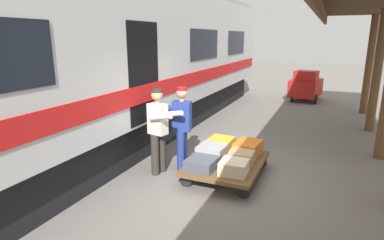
{
  "coord_description": "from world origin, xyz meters",
  "views": [
    {
      "loc": [
        -1.41,
        5.49,
        2.65
      ],
      "look_at": [
        0.9,
        0.19,
        1.15
      ],
      "focal_mm": 29.9,
      "sensor_mm": 36.0,
      "label": 1
    }
  ],
  "objects_px": {
    "suitcase_orange_carryall": "(248,148)",
    "suitcase_slate_roller": "(203,163)",
    "baggage_tug": "(306,86)",
    "suitcase_tan_vintage": "(242,157)",
    "suitcase_cream_canvas": "(234,167)",
    "porter_by_door": "(159,129)",
    "suitcase_gray_aluminum": "(212,152)",
    "train_car": "(85,65)",
    "luggage_cart": "(226,163)",
    "suitcase_yellow_case": "(220,145)",
    "porter_in_overalls": "(181,125)"
  },
  "relations": [
    {
      "from": "luggage_cart",
      "to": "porter_by_door",
      "type": "xyz_separation_m",
      "value": [
        1.27,
        0.39,
        0.66
      ]
    },
    {
      "from": "baggage_tug",
      "to": "porter_in_overalls",
      "type": "bearing_deg",
      "value": 78.74
    },
    {
      "from": "baggage_tug",
      "to": "suitcase_tan_vintage",
      "type": "bearing_deg",
      "value": 86.98
    },
    {
      "from": "suitcase_tan_vintage",
      "to": "suitcase_cream_canvas",
      "type": "relative_size",
      "value": 1.02
    },
    {
      "from": "suitcase_gray_aluminum",
      "to": "suitcase_yellow_case",
      "type": "distance_m",
      "value": 0.5
    },
    {
      "from": "suitcase_orange_carryall",
      "to": "suitcase_slate_roller",
      "type": "relative_size",
      "value": 1.05
    },
    {
      "from": "train_car",
      "to": "luggage_cart",
      "type": "relative_size",
      "value": 10.41
    },
    {
      "from": "suitcase_tan_vintage",
      "to": "suitcase_cream_canvas",
      "type": "xyz_separation_m",
      "value": [
        0.0,
        0.5,
        -0.0
      ]
    },
    {
      "from": "suitcase_gray_aluminum",
      "to": "porter_in_overalls",
      "type": "bearing_deg",
      "value": -1.17
    },
    {
      "from": "train_car",
      "to": "suitcase_tan_vintage",
      "type": "bearing_deg",
      "value": -178.17
    },
    {
      "from": "train_car",
      "to": "suitcase_gray_aluminum",
      "type": "distance_m",
      "value": 3.34
    },
    {
      "from": "suitcase_gray_aluminum",
      "to": "suitcase_cream_canvas",
      "type": "bearing_deg",
      "value": 140.15
    },
    {
      "from": "suitcase_slate_roller",
      "to": "suitcase_orange_carryall",
      "type": "bearing_deg",
      "value": -120.93
    },
    {
      "from": "suitcase_tan_vintage",
      "to": "baggage_tug",
      "type": "xyz_separation_m",
      "value": [
        -0.46,
        -8.76,
        0.19
      ]
    },
    {
      "from": "suitcase_tan_vintage",
      "to": "baggage_tug",
      "type": "relative_size",
      "value": 0.26
    },
    {
      "from": "suitcase_gray_aluminum",
      "to": "baggage_tug",
      "type": "relative_size",
      "value": 0.28
    },
    {
      "from": "suitcase_orange_carryall",
      "to": "porter_in_overalls",
      "type": "relative_size",
      "value": 0.37
    },
    {
      "from": "train_car",
      "to": "porter_by_door",
      "type": "height_order",
      "value": "train_car"
    },
    {
      "from": "suitcase_yellow_case",
      "to": "baggage_tug",
      "type": "height_order",
      "value": "baggage_tug"
    },
    {
      "from": "baggage_tug",
      "to": "suitcase_cream_canvas",
      "type": "bearing_deg",
      "value": 87.14
    },
    {
      "from": "porter_by_door",
      "to": "train_car",
      "type": "bearing_deg",
      "value": -8.05
    },
    {
      "from": "suitcase_slate_roller",
      "to": "baggage_tug",
      "type": "height_order",
      "value": "baggage_tug"
    },
    {
      "from": "baggage_tug",
      "to": "train_car",
      "type": "bearing_deg",
      "value": 65.82
    },
    {
      "from": "suitcase_gray_aluminum",
      "to": "suitcase_tan_vintage",
      "type": "bearing_deg",
      "value": 180.0
    },
    {
      "from": "suitcase_orange_carryall",
      "to": "suitcase_cream_canvas",
      "type": "xyz_separation_m",
      "value": [
        0.0,
        1.0,
        -0.02
      ]
    },
    {
      "from": "suitcase_yellow_case",
      "to": "baggage_tug",
      "type": "relative_size",
      "value": 0.35
    },
    {
      "from": "suitcase_tan_vintage",
      "to": "suitcase_orange_carryall",
      "type": "distance_m",
      "value": 0.5
    },
    {
      "from": "luggage_cart",
      "to": "suitcase_yellow_case",
      "type": "relative_size",
      "value": 2.86
    },
    {
      "from": "porter_by_door",
      "to": "suitcase_cream_canvas",
      "type": "bearing_deg",
      "value": 175.86
    },
    {
      "from": "suitcase_slate_roller",
      "to": "suitcase_tan_vintage",
      "type": "bearing_deg",
      "value": -140.15
    },
    {
      "from": "suitcase_slate_roller",
      "to": "luggage_cart",
      "type": "bearing_deg",
      "value": -120.93
    },
    {
      "from": "suitcase_tan_vintage",
      "to": "porter_by_door",
      "type": "bearing_deg",
      "value": 13.87
    },
    {
      "from": "porter_in_overalls",
      "to": "porter_by_door",
      "type": "distance_m",
      "value": 0.5
    },
    {
      "from": "suitcase_cream_canvas",
      "to": "luggage_cart",
      "type": "bearing_deg",
      "value": -59.07
    },
    {
      "from": "train_car",
      "to": "porter_in_overalls",
      "type": "height_order",
      "value": "train_car"
    },
    {
      "from": "luggage_cart",
      "to": "train_car",
      "type": "bearing_deg",
      "value": 2.0
    },
    {
      "from": "luggage_cart",
      "to": "suitcase_cream_canvas",
      "type": "relative_size",
      "value": 3.85
    },
    {
      "from": "suitcase_slate_roller",
      "to": "suitcase_cream_canvas",
      "type": "relative_size",
      "value": 1.25
    },
    {
      "from": "suitcase_gray_aluminum",
      "to": "suitcase_yellow_case",
      "type": "xyz_separation_m",
      "value": [
        0.0,
        -0.5,
        -0.01
      ]
    },
    {
      "from": "suitcase_tan_vintage",
      "to": "porter_in_overalls",
      "type": "xyz_separation_m",
      "value": [
        1.28,
        -0.01,
        0.49
      ]
    },
    {
      "from": "suitcase_yellow_case",
      "to": "suitcase_tan_vintage",
      "type": "bearing_deg",
      "value": 140.15
    },
    {
      "from": "suitcase_orange_carryall",
      "to": "suitcase_tan_vintage",
      "type": "bearing_deg",
      "value": 90.0
    },
    {
      "from": "suitcase_orange_carryall",
      "to": "suitcase_slate_roller",
      "type": "bearing_deg",
      "value": 59.07
    },
    {
      "from": "luggage_cart",
      "to": "porter_by_door",
      "type": "height_order",
      "value": "porter_by_door"
    },
    {
      "from": "luggage_cart",
      "to": "suitcase_orange_carryall",
      "type": "xyz_separation_m",
      "value": [
        -0.3,
        -0.5,
        0.19
      ]
    },
    {
      "from": "train_car",
      "to": "baggage_tug",
      "type": "bearing_deg",
      "value": -114.18
    },
    {
      "from": "suitcase_tan_vintage",
      "to": "porter_by_door",
      "type": "distance_m",
      "value": 1.69
    },
    {
      "from": "train_car",
      "to": "suitcase_slate_roller",
      "type": "xyz_separation_m",
      "value": [
        -2.92,
        0.39,
        -1.65
      ]
    },
    {
      "from": "suitcase_tan_vintage",
      "to": "suitcase_yellow_case",
      "type": "bearing_deg",
      "value": -39.85
    },
    {
      "from": "luggage_cart",
      "to": "baggage_tug",
      "type": "bearing_deg",
      "value": -94.98
    }
  ]
}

